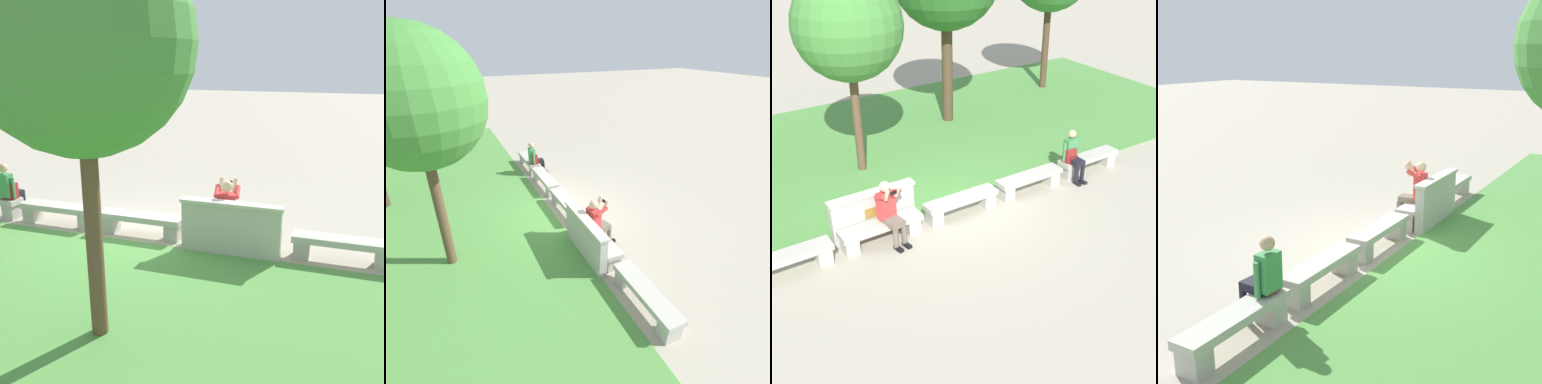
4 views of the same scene
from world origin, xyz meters
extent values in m
plane|color=#A89E8C|center=(0.00, 0.00, 0.00)|extent=(80.00, 80.00, 0.00)
cube|color=#B7B2A8|center=(-3.86, 0.00, 0.39)|extent=(1.74, 0.40, 0.12)
cube|color=#B7B2A8|center=(-4.54, 0.00, 0.17)|extent=(0.28, 0.34, 0.33)
cube|color=#B7B2A8|center=(-3.17, 0.00, 0.17)|extent=(0.28, 0.34, 0.33)
cube|color=#B7B2A8|center=(-1.93, 0.00, 0.39)|extent=(1.74, 0.40, 0.12)
cube|color=#B7B2A8|center=(-2.62, 0.00, 0.17)|extent=(0.28, 0.34, 0.33)
cube|color=#B7B2A8|center=(-1.24, 0.00, 0.17)|extent=(0.28, 0.34, 0.33)
cube|color=#B7B2A8|center=(0.00, 0.00, 0.39)|extent=(1.74, 0.40, 0.12)
cube|color=#B7B2A8|center=(-0.69, 0.00, 0.17)|extent=(0.28, 0.34, 0.33)
cube|color=#B7B2A8|center=(0.69, 0.00, 0.17)|extent=(0.28, 0.34, 0.33)
cube|color=#B7B2A8|center=(1.93, 0.00, 0.39)|extent=(1.74, 0.40, 0.12)
cube|color=#B7B2A8|center=(1.24, 0.00, 0.17)|extent=(0.28, 0.34, 0.33)
cube|color=#B7B2A8|center=(2.62, 0.00, 0.17)|extent=(0.28, 0.34, 0.33)
cube|color=#B7B2A8|center=(3.17, 0.00, 0.17)|extent=(0.28, 0.34, 0.33)
cube|color=#B7B2A8|center=(-1.93, 0.34, 0.47)|extent=(1.81, 0.18, 0.95)
cube|color=beige|center=(-1.93, 0.34, 0.98)|extent=(1.87, 0.24, 0.06)
cube|color=olive|center=(-1.93, 0.24, 0.59)|extent=(0.44, 0.02, 0.22)
cube|color=black|center=(-1.79, -0.46, 0.03)|extent=(0.14, 0.25, 0.06)
cylinder|color=#6B6051|center=(-1.80, -0.39, 0.24)|extent=(0.11, 0.11, 0.42)
cube|color=black|center=(-1.59, -0.43, 0.03)|extent=(0.14, 0.25, 0.06)
cylinder|color=#6B6051|center=(-1.60, -0.36, 0.24)|extent=(0.11, 0.11, 0.42)
cube|color=#6B6051|center=(-1.73, -0.19, 0.51)|extent=(0.36, 0.46, 0.12)
cube|color=#D83838|center=(-1.77, 0.04, 0.79)|extent=(0.37, 0.27, 0.56)
sphere|color=beige|center=(-1.77, 0.04, 1.21)|extent=(0.22, 0.22, 0.22)
cylinder|color=#D83838|center=(-1.94, -0.09, 1.08)|extent=(0.14, 0.32, 0.21)
cylinder|color=beige|center=(-1.85, -0.22, 1.16)|extent=(0.09, 0.18, 0.27)
cylinder|color=#D83838|center=(-1.56, -0.03, 1.08)|extent=(0.14, 0.32, 0.21)
cylinder|color=beige|center=(-1.61, -0.18, 1.16)|extent=(0.13, 0.20, 0.27)
cube|color=black|center=(-1.72, -0.26, 1.20)|extent=(0.15, 0.03, 0.08)
cube|color=black|center=(3.12, -0.41, 0.03)|extent=(0.11, 0.23, 0.06)
cylinder|color=black|center=(3.12, -0.35, 0.24)|extent=(0.10, 0.10, 0.42)
cube|color=black|center=(3.30, -0.42, 0.03)|extent=(0.11, 0.23, 0.06)
cylinder|color=black|center=(3.30, -0.36, 0.24)|extent=(0.10, 0.10, 0.42)
cube|color=black|center=(3.22, -0.18, 0.51)|extent=(0.30, 0.42, 0.12)
cube|color=#3D894C|center=(3.24, 0.04, 0.77)|extent=(0.33, 0.22, 0.52)
sphere|color=tan|center=(3.24, 0.04, 1.16)|extent=(0.20, 0.20, 0.20)
cylinder|color=#3D894C|center=(3.04, 0.03, 0.72)|extent=(0.08, 0.08, 0.48)
cube|color=maroon|center=(3.16, -0.02, 0.63)|extent=(0.28, 0.20, 0.36)
cube|color=maroon|center=(3.16, -0.13, 0.56)|extent=(0.20, 0.06, 0.16)
torus|color=black|center=(3.16, -0.02, 0.83)|extent=(0.10, 0.02, 0.10)
cylinder|color=brown|center=(-0.92, 3.24, 1.43)|extent=(0.21, 0.21, 2.87)
sphere|color=#428438|center=(-0.92, 3.24, 3.63)|extent=(2.54, 2.54, 2.54)
camera|label=1|loc=(-3.69, 7.67, 3.47)|focal=42.00mm
camera|label=2|loc=(-7.07, 2.88, 4.57)|focal=28.00mm
camera|label=3|loc=(-5.53, -8.46, 6.21)|focal=50.00mm
camera|label=4|loc=(8.25, 4.20, 3.57)|focal=50.00mm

